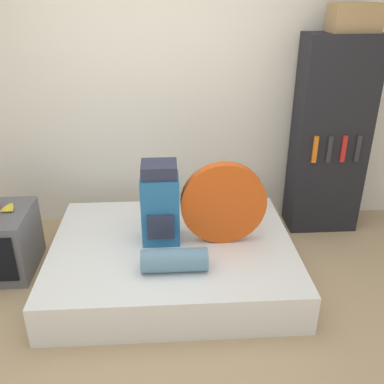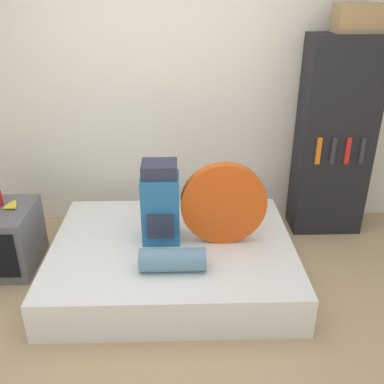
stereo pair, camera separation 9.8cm
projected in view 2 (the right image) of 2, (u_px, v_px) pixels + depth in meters
ground_plane at (162, 325)px, 3.07m from camera, size 16.00×16.00×0.00m
wall_back at (164, 93)px, 4.01m from camera, size 8.00×0.05×2.60m
bed at (173, 258)px, 3.55m from camera, size 1.95×1.53×0.32m
backpack at (161, 204)px, 3.39m from camera, size 0.30×0.29×0.67m
tent_bag at (224, 204)px, 3.36m from camera, size 0.68×0.09×0.68m
sleeping_roll at (173, 260)px, 3.10m from camera, size 0.49×0.17×0.17m
television at (4, 238)px, 3.63m from camera, size 0.52×0.61×0.54m
banana_bunch at (12, 205)px, 3.57m from camera, size 0.12×0.16×0.03m
bookshelf at (334, 139)px, 3.97m from camera, size 0.66×0.38×1.85m
cardboard_box at (360, 18)px, 3.54m from camera, size 0.41×0.25×0.23m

